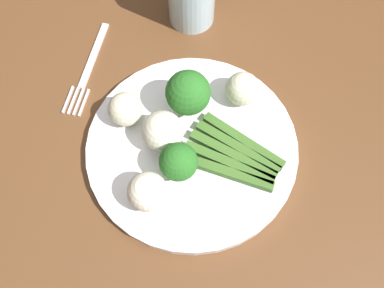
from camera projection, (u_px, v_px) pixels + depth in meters
ground_plane at (205, 240)px, 1.27m from camera, size 6.00×6.00×0.02m
dining_table at (216, 152)px, 0.69m from camera, size 1.40×0.93×0.72m
plate at (192, 148)px, 0.59m from camera, size 0.28×0.28×0.01m
asparagus_bundle at (234, 156)px, 0.57m from camera, size 0.13×0.08×0.01m
broccoli_back at (178, 162)px, 0.53m from camera, size 0.05×0.05×0.06m
broccoli_back_right at (187, 96)px, 0.56m from camera, size 0.06×0.06×0.07m
cauliflower_outer_edge at (147, 192)px, 0.53m from camera, size 0.05×0.05×0.05m
cauliflower_front_left at (125, 109)px, 0.58m from camera, size 0.05×0.05×0.05m
cauliflower_edge at (243, 89)px, 0.59m from camera, size 0.05×0.05×0.05m
cauliflower_right at (163, 131)px, 0.56m from camera, size 0.05×0.05×0.05m
fork at (89, 69)px, 0.65m from camera, size 0.04×0.17×0.00m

